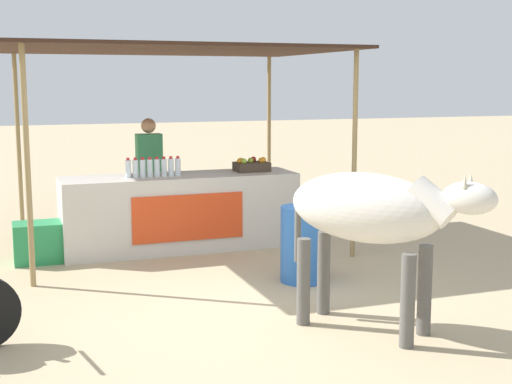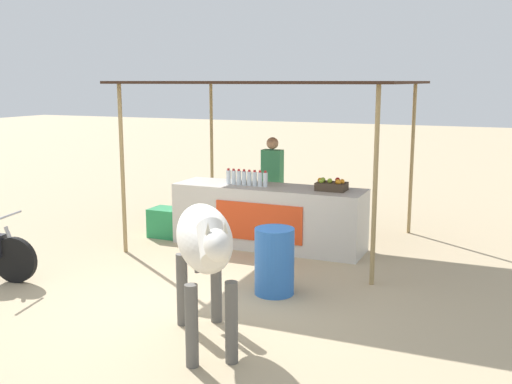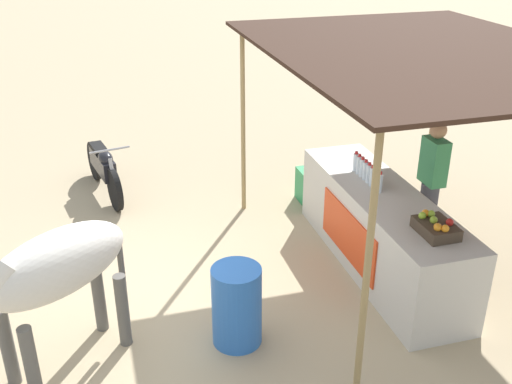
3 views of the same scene
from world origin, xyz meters
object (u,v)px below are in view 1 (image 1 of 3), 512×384
object	(u,v)px
stall_counter	(180,212)
cooler_box	(40,242)
water_barrel	(303,244)
fruit_crate	(252,166)
cow	(372,214)
vendor_behind_counter	(150,177)

from	to	relation	value
stall_counter	cooler_box	xyz separation A→B (m)	(-1.76, -0.10, -0.24)
cooler_box	water_barrel	xyz separation A→B (m)	(2.62, -1.84, 0.17)
stall_counter	cooler_box	size ratio (longest dim) A/B	5.00
fruit_crate	cow	distance (m)	3.61
cow	stall_counter	bearing A→B (deg)	102.41
water_barrel	vendor_behind_counter	bearing A→B (deg)	112.29
stall_counter	water_barrel	world-z (taller)	stall_counter
fruit_crate	vendor_behind_counter	bearing A→B (deg)	150.24
water_barrel	fruit_crate	bearing A→B (deg)	86.36
cooler_box	water_barrel	world-z (taller)	water_barrel
stall_counter	vendor_behind_counter	xyz separation A→B (m)	(-0.24, 0.75, 0.37)
cow	fruit_crate	bearing A→B (deg)	86.68
cow	cooler_box	bearing A→B (deg)	126.30
vendor_behind_counter	water_barrel	size ratio (longest dim) A/B	2.01
fruit_crate	cooler_box	xyz separation A→B (m)	(-2.75, -0.15, -0.79)
fruit_crate	water_barrel	world-z (taller)	fruit_crate
vendor_behind_counter	cow	size ratio (longest dim) A/B	0.97
cooler_box	cow	bearing A→B (deg)	-53.70
stall_counter	vendor_behind_counter	world-z (taller)	vendor_behind_counter
cooler_box	cow	distance (m)	4.36
fruit_crate	cow	world-z (taller)	cow
stall_counter	fruit_crate	size ratio (longest dim) A/B	6.82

